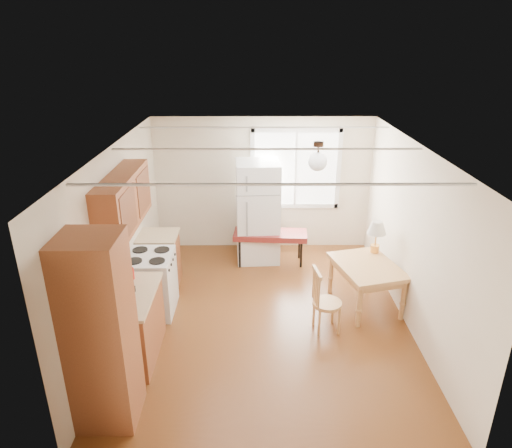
{
  "coord_description": "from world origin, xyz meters",
  "views": [
    {
      "loc": [
        -0.17,
        -5.65,
        3.77
      ],
      "look_at": [
        -0.14,
        0.78,
        1.15
      ],
      "focal_mm": 32.0,
      "sensor_mm": 36.0,
      "label": 1
    }
  ],
  "objects_px": {
    "dining_table": "(367,271)",
    "chair": "(321,297)",
    "bench": "(270,236)",
    "refrigerator": "(258,212)"
  },
  "relations": [
    {
      "from": "dining_table",
      "to": "chair",
      "type": "relative_size",
      "value": 1.39
    },
    {
      "from": "bench",
      "to": "chair",
      "type": "height_order",
      "value": "chair"
    },
    {
      "from": "refrigerator",
      "to": "dining_table",
      "type": "relative_size",
      "value": 1.42
    },
    {
      "from": "refrigerator",
      "to": "chair",
      "type": "distance_m",
      "value": 2.46
    },
    {
      "from": "dining_table",
      "to": "bench",
      "type": "bearing_deg",
      "value": 118.99
    },
    {
      "from": "dining_table",
      "to": "refrigerator",
      "type": "bearing_deg",
      "value": 119.31
    },
    {
      "from": "refrigerator",
      "to": "chair",
      "type": "height_order",
      "value": "refrigerator"
    },
    {
      "from": "refrigerator",
      "to": "bench",
      "type": "bearing_deg",
      "value": -47.09
    },
    {
      "from": "refrigerator",
      "to": "dining_table",
      "type": "height_order",
      "value": "refrigerator"
    },
    {
      "from": "bench",
      "to": "dining_table",
      "type": "xyz_separation_m",
      "value": [
        1.38,
        -1.43,
        0.06
      ]
    }
  ]
}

